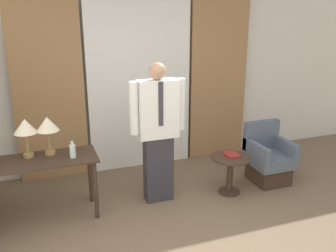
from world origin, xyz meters
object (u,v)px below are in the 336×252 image
object	(u,v)px
side_table	(230,168)
book	(232,155)
table_lamp_left	(25,128)
person	(158,129)
armchair	(268,160)
table_lamp_right	(48,125)
desk	(41,168)
bottle_by_lamp	(73,151)

from	to	relation	value
side_table	book	bearing A→B (deg)	48.67
table_lamp_left	person	bearing A→B (deg)	-5.48
armchair	table_lamp_right	bearing A→B (deg)	176.69
book	side_table	bearing A→B (deg)	-131.33
table_lamp_right	desk	bearing A→B (deg)	-134.89
bottle_by_lamp	book	size ratio (longest dim) A/B	0.97
desk	person	size ratio (longest dim) A/B	0.71
person	table_lamp_left	bearing A→B (deg)	174.52
desk	person	world-z (taller)	person
armchair	table_lamp_left	bearing A→B (deg)	176.94
table_lamp_left	person	xyz separation A→B (m)	(1.50, -0.14, -0.14)
table_lamp_right	bottle_by_lamp	world-z (taller)	table_lamp_right
desk	book	distance (m)	2.35
desk	bottle_by_lamp	xyz separation A→B (m)	(0.35, -0.08, 0.19)
armchair	desk	bearing A→B (deg)	179.08
desk	table_lamp_left	distance (m)	0.49
table_lamp_left	table_lamp_right	size ratio (longest dim) A/B	1.00
table_lamp_right	side_table	bearing A→B (deg)	-7.95
person	book	size ratio (longest dim) A/B	8.68
bottle_by_lamp	side_table	world-z (taller)	bottle_by_lamp
table_lamp_left	person	size ratio (longest dim) A/B	0.26
desk	person	distance (m)	1.42
bottle_by_lamp	armchair	bearing A→B (deg)	0.63
armchair	book	world-z (taller)	armchair
book	table_lamp_left	bearing A→B (deg)	173.56
bottle_by_lamp	person	world-z (taller)	person
table_lamp_left	table_lamp_right	world-z (taller)	same
table_lamp_left	book	world-z (taller)	table_lamp_left
desk	table_lamp_right	xyz separation A→B (m)	(0.12, 0.12, 0.46)
table_lamp_right	bottle_by_lamp	xyz separation A→B (m)	(0.23, -0.19, -0.27)
side_table	table_lamp_right	bearing A→B (deg)	172.05
desk	table_lamp_right	distance (m)	0.49
person	desk	bearing A→B (deg)	178.94
table_lamp_right	armchair	xyz separation A→B (m)	(2.87, -0.17, -0.77)
person	table_lamp_right	bearing A→B (deg)	173.50
table_lamp_right	side_table	distance (m)	2.34
person	armchair	xyz separation A→B (m)	(1.61, -0.02, -0.63)
person	side_table	size ratio (longest dim) A/B	3.43
table_lamp_left	person	world-z (taller)	person
person	armchair	distance (m)	1.73
desk	table_lamp_right	bearing A→B (deg)	45.11
table_lamp_left	book	size ratio (longest dim) A/B	2.21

